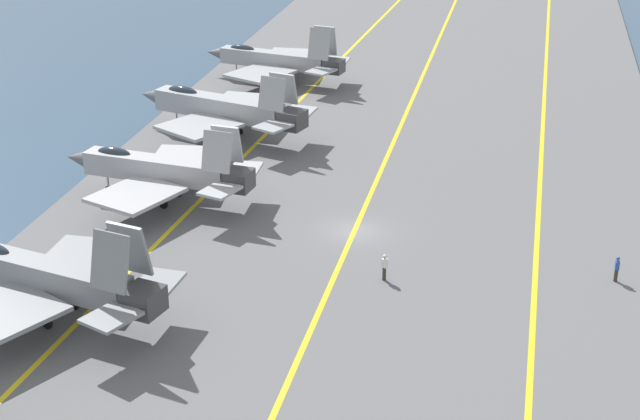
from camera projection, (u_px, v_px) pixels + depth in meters
ground_plane at (354, 236)px, 69.56m from camera, size 2000.00×2000.00×0.00m
carrier_deck at (354, 233)px, 69.48m from camera, size 222.88×46.08×0.40m
deck_stripe_foul_line at (537, 247)px, 66.93m from camera, size 200.59×1.84×0.01m
deck_stripe_centerline at (355, 231)px, 69.40m from camera, size 200.59×0.36×0.01m
deck_stripe_edge_line at (185, 215)px, 71.86m from camera, size 200.28×11.86×0.01m
parked_jet_second at (45, 276)px, 57.31m from camera, size 13.76×16.65×6.83m
parked_jet_third at (160, 170)px, 73.32m from camera, size 14.30×15.57×6.40m
parked_jet_fourth at (222, 108)px, 86.56m from camera, size 13.95×17.08×6.51m
parked_jet_fifth at (276, 60)px, 103.03m from camera, size 14.27×15.89×6.32m
crew_blue_vest at (617, 268)px, 62.02m from camera, size 0.39×0.27×1.73m
crew_white_vest at (384, 266)px, 62.15m from camera, size 0.37×0.44×1.80m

